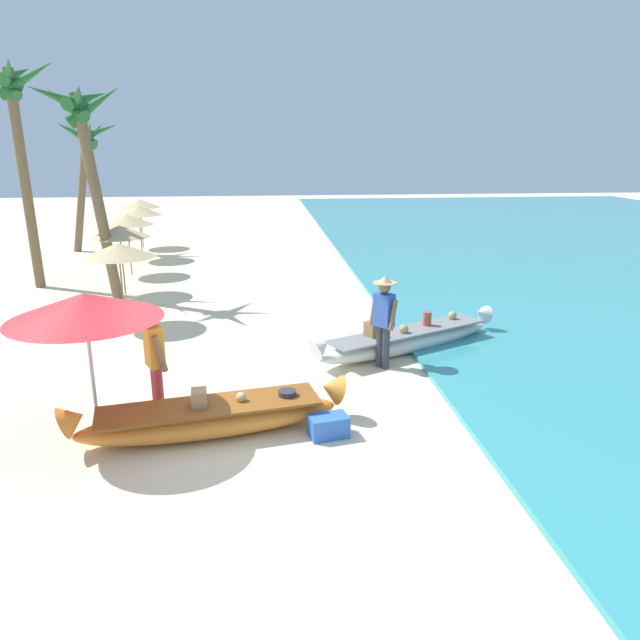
% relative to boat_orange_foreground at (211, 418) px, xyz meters
% --- Properties ---
extents(ground_plane, '(80.00, 80.00, 0.00)m').
position_rel_boat_orange_foreground_xyz_m(ground_plane, '(0.17, 0.15, -0.27)').
color(ground_plane, beige).
extents(boat_orange_foreground, '(4.08, 1.46, 0.77)m').
position_rel_boat_orange_foreground_xyz_m(boat_orange_foreground, '(0.00, 0.00, 0.00)').
color(boat_orange_foreground, orange).
rests_on(boat_orange_foreground, ground).
extents(boat_white_midground, '(4.25, 2.51, 0.74)m').
position_rel_boat_orange_foreground_xyz_m(boat_white_midground, '(3.69, 3.24, -0.01)').
color(boat_white_midground, white).
rests_on(boat_white_midground, ground).
extents(person_vendor_hatted, '(0.50, 0.56, 1.76)m').
position_rel_boat_orange_foreground_xyz_m(person_vendor_hatted, '(3.00, 2.41, 0.75)').
color(person_vendor_hatted, '#333842').
rests_on(person_vendor_hatted, ground).
extents(person_tourist_customer, '(0.42, 0.59, 1.71)m').
position_rel_boat_orange_foreground_xyz_m(person_tourist_customer, '(-0.83, 0.63, 0.70)').
color(person_tourist_customer, '#B2383D').
rests_on(person_tourist_customer, ground).
extents(patio_umbrella_large, '(2.10, 2.10, 2.12)m').
position_rel_boat_orange_foreground_xyz_m(patio_umbrella_large, '(-1.62, 0.15, 1.65)').
color(patio_umbrella_large, '#B7B7BC').
rests_on(patio_umbrella_large, ground).
extents(parasol_row_0, '(1.60, 1.60, 1.91)m').
position_rel_boat_orange_foreground_xyz_m(parasol_row_0, '(-2.38, 5.69, 1.48)').
color(parasol_row_0, '#8E6B47').
rests_on(parasol_row_0, ground).
extents(parasol_row_1, '(1.60, 1.60, 1.91)m').
position_rel_boat_orange_foreground_xyz_m(parasol_row_1, '(-2.99, 8.67, 1.48)').
color(parasol_row_1, '#8E6B47').
rests_on(parasol_row_1, ground).
extents(parasol_row_2, '(1.60, 1.60, 1.91)m').
position_rel_boat_orange_foreground_xyz_m(parasol_row_2, '(-3.32, 11.26, 1.48)').
color(parasol_row_2, '#8E6B47').
rests_on(parasol_row_2, ground).
extents(parasol_row_3, '(1.60, 1.60, 1.91)m').
position_rel_boat_orange_foreground_xyz_m(parasol_row_3, '(-3.45, 13.90, 1.48)').
color(parasol_row_3, '#8E6B47').
rests_on(parasol_row_3, ground).
extents(parasol_row_4, '(1.60, 1.60, 1.91)m').
position_rel_boat_orange_foreground_xyz_m(parasol_row_4, '(-3.89, 16.48, 1.48)').
color(parasol_row_4, '#8E6B47').
rests_on(parasol_row_4, ground).
extents(palm_tree_tall_inland, '(2.44, 2.43, 6.27)m').
position_rel_boat_orange_foreground_xyz_m(palm_tree_tall_inland, '(-5.70, 9.80, 4.62)').
color(palm_tree_tall_inland, brown).
rests_on(palm_tree_tall_inland, ground).
extents(palm_tree_leaning_seaward, '(2.37, 2.39, 4.93)m').
position_rel_boat_orange_foreground_xyz_m(palm_tree_leaning_seaward, '(-5.57, 15.85, 3.56)').
color(palm_tree_leaning_seaward, brown).
rests_on(palm_tree_leaning_seaward, ground).
extents(palm_tree_mid_cluster, '(2.22, 2.38, 5.53)m').
position_rel_boat_orange_foreground_xyz_m(palm_tree_mid_cluster, '(-3.52, 8.16, 4.06)').
color(palm_tree_mid_cluster, brown).
rests_on(palm_tree_mid_cluster, ground).
extents(cooler_box, '(0.61, 0.45, 0.32)m').
position_rel_boat_orange_foreground_xyz_m(cooler_box, '(1.68, -0.22, -0.11)').
color(cooler_box, blue).
rests_on(cooler_box, ground).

